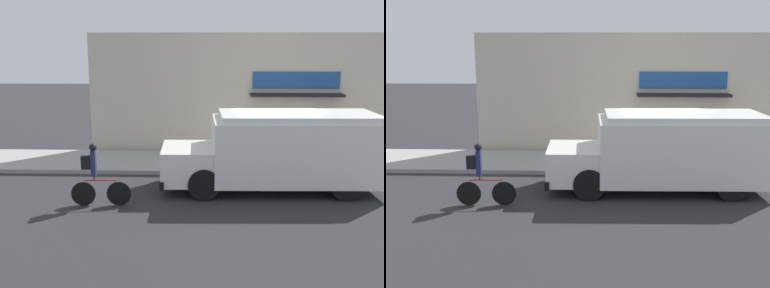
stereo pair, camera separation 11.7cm
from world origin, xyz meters
The scene contains 6 objects.
ground_plane centered at (0.00, 0.00, 0.00)m, with size 70.00×70.00×0.00m, color #2B2B2D.
sidewalk centered at (0.00, 1.45, 0.07)m, with size 28.00×2.91×0.14m.
storefront centered at (0.03, 3.22, 2.34)m, with size 13.48×0.79×4.66m.
school_bus centered at (0.02, -1.42, 1.20)m, with size 6.40×2.63×2.30m.
cyclist centered at (-5.10, -2.92, 0.81)m, with size 1.60×0.21×1.70m.
trash_bin centered at (0.25, 2.50, 0.53)m, with size 0.49×0.49×0.78m.
Camera 1 is at (-2.19, -14.22, 4.21)m, focal length 42.00 mm.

